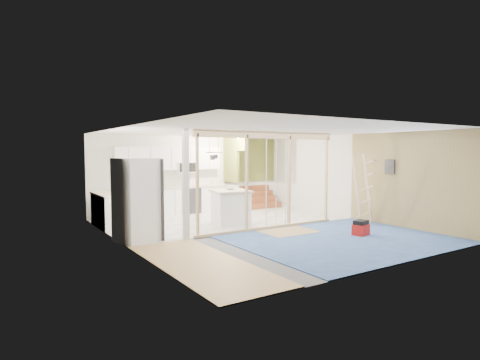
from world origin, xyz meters
TOP-DOWN VIEW (x-y plane):
  - room at (0.00, 0.00)m, footprint 7.01×8.01m
  - floor_overlays at (0.07, 0.06)m, footprint 7.00×8.00m
  - stud_frame at (-0.27, -0.00)m, footprint 4.66×0.14m
  - base_cabinets at (-1.61, 3.36)m, footprint 4.45×2.24m
  - upper_cabinets at (-0.84, 3.82)m, footprint 3.60×0.41m
  - green_partition at (2.04, 3.66)m, footprint 2.25×1.51m
  - pot_rack at (-0.31, 1.89)m, footprint 0.52×0.52m
  - sheathing_panel at (3.48, -2.00)m, footprint 0.02×4.00m
  - electrical_panel at (3.43, -1.40)m, footprint 0.04×0.30m
  - ceiling_light at (1.40, 3.00)m, footprint 0.32×0.32m
  - fridge at (-3.11, 0.45)m, footprint 1.03×1.00m
  - island at (-0.21, 1.10)m, footprint 1.19×1.19m
  - bowl at (-0.16, 1.19)m, footprint 0.24×0.24m
  - soap_bottle_a at (-2.50, 3.61)m, footprint 0.12×0.12m
  - soap_bottle_b at (0.70, 3.79)m, footprint 0.11×0.11m
  - toolbox at (1.73, -1.88)m, footprint 0.46×0.39m
  - ladder at (3.01, -0.86)m, footprint 1.07×0.04m

SIDE VIEW (x-z plane):
  - floor_overlays at x=0.07m, z-range 0.00..0.02m
  - toolbox at x=1.73m, z-range -0.01..0.37m
  - base_cabinets at x=-1.61m, z-range 0.00..0.93m
  - island at x=-0.21m, z-range 0.00..0.99m
  - green_partition at x=2.04m, z-range -0.36..2.24m
  - fridge at x=-3.11m, z-range 0.00..1.92m
  - ladder at x=3.01m, z-range 0.02..2.01m
  - bowl at x=-0.16m, z-range 0.99..1.04m
  - soap_bottle_b at x=0.70m, z-range 0.93..1.12m
  - soap_bottle_a at x=-2.50m, z-range 0.93..1.20m
  - sheathing_panel at x=3.48m, z-range 0.00..2.60m
  - room at x=0.00m, z-range 0.00..2.61m
  - stud_frame at x=-0.27m, z-range 0.31..2.91m
  - electrical_panel at x=3.43m, z-range 1.45..1.85m
  - upper_cabinets at x=-0.84m, z-range 1.39..2.25m
  - pot_rack at x=-0.31m, z-range 1.64..2.36m
  - ceiling_light at x=1.40m, z-range 2.50..2.58m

